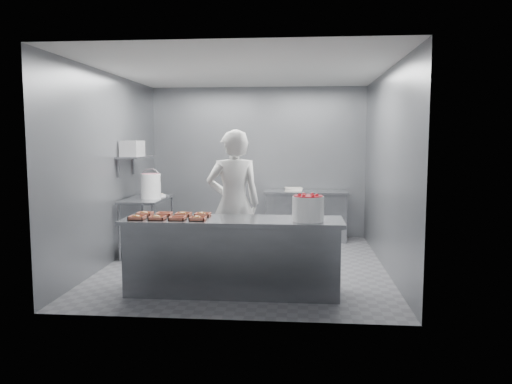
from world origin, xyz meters
TOP-DOWN VIEW (x-y plane):
  - floor at (0.00, 0.00)m, footprint 4.50×4.50m
  - ceiling at (0.00, 0.00)m, footprint 4.50×4.50m
  - wall_back at (0.00, 2.25)m, footprint 4.00×0.04m
  - wall_left at (-2.00, 0.00)m, footprint 0.04×4.50m
  - wall_right at (2.00, 0.00)m, footprint 0.04×4.50m
  - service_counter at (0.00, -1.35)m, footprint 2.60×0.70m
  - prep_table at (-1.65, 0.60)m, footprint 0.60×1.20m
  - back_counter at (0.90, 1.90)m, footprint 1.50×0.60m
  - wall_shelf at (-1.82, 0.60)m, footprint 0.35×0.90m
  - tray_0 at (-1.11, -1.50)m, footprint 0.19×0.18m
  - tray_1 at (-0.87, -1.50)m, footprint 0.19×0.18m
  - tray_2 at (-0.63, -1.50)m, footprint 0.19×0.18m
  - tray_3 at (-0.39, -1.50)m, footprint 0.19×0.18m
  - tray_4 at (-1.11, -1.20)m, footprint 0.19×0.18m
  - tray_5 at (-0.87, -1.20)m, footprint 0.19×0.18m
  - tray_6 at (-0.63, -1.20)m, footprint 0.19×0.18m
  - tray_7 at (-0.39, -1.20)m, footprint 0.19×0.18m
  - worker at (-0.09, -0.60)m, footprint 0.81×0.63m
  - strawberry_tub at (0.88, -1.44)m, footprint 0.36×0.36m
  - glaze_bucket at (-1.56, 0.53)m, footprint 0.33×0.31m
  - bucket_lid at (-1.54, 0.82)m, footprint 0.37×0.37m
  - rag at (-1.60, 1.02)m, footprint 0.17×0.15m
  - appliance at (-1.82, 0.46)m, footprint 0.32×0.36m
  - paper_stack at (0.68, 1.90)m, footprint 0.30×0.22m

SIDE VIEW (x-z plane):
  - floor at x=0.00m, z-range 0.00..0.00m
  - back_counter at x=0.90m, z-range 0.00..0.90m
  - service_counter at x=0.00m, z-range 0.00..0.90m
  - prep_table at x=-1.65m, z-range 0.14..1.04m
  - bucket_lid at x=-1.54m, z-range 0.90..0.92m
  - rag at x=-1.60m, z-range 0.90..0.92m
  - tray_2 at x=-0.63m, z-range 0.90..0.94m
  - tray_5 at x=-0.87m, z-range 0.90..0.94m
  - tray_0 at x=-1.11m, z-range 0.89..0.95m
  - tray_1 at x=-0.87m, z-range 0.89..0.95m
  - tray_3 at x=-0.39m, z-range 0.89..0.95m
  - tray_4 at x=-1.11m, z-range 0.89..0.95m
  - tray_6 at x=-0.63m, z-range 0.89..0.95m
  - tray_7 at x=-0.39m, z-range 0.89..0.95m
  - paper_stack at x=0.68m, z-range 0.90..0.96m
  - worker at x=-0.09m, z-range 0.00..1.96m
  - strawberry_tub at x=0.88m, z-range 0.91..1.21m
  - glaze_bucket at x=-1.56m, z-range 0.87..1.34m
  - wall_back at x=0.00m, z-range 0.00..2.80m
  - wall_left at x=-2.00m, z-range 0.00..2.80m
  - wall_right at x=2.00m, z-range 0.00..2.80m
  - wall_shelf at x=-1.82m, z-range 1.54..1.56m
  - appliance at x=-1.82m, z-range 1.56..1.81m
  - ceiling at x=0.00m, z-range 2.80..2.80m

